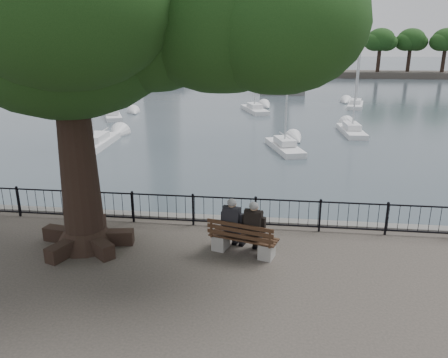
% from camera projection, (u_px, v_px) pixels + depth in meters
% --- Properties ---
extents(harbor, '(260.00, 260.00, 1.20)m').
position_uv_depth(harbor, '(226.00, 234.00, 14.67)').
color(harbor, '#5F5E5B').
rests_on(harbor, ground).
extents(railing, '(22.06, 0.06, 1.00)m').
position_uv_depth(railing, '(224.00, 210.00, 13.87)').
color(railing, black).
rests_on(railing, ground).
extents(bench, '(2.00, 1.09, 1.01)m').
position_uv_depth(bench, '(243.00, 242.00, 12.13)').
color(bench, gray).
rests_on(bench, ground).
extents(person_left, '(0.61, 0.87, 1.61)m').
position_uv_depth(person_left, '(234.00, 226.00, 12.23)').
color(person_left, black).
rests_on(person_left, ground).
extents(person_right, '(0.61, 0.87, 1.61)m').
position_uv_depth(person_right, '(255.00, 230.00, 11.99)').
color(person_right, black).
rests_on(person_right, ground).
extents(tree, '(12.20, 8.52, 9.96)m').
position_uv_depth(tree, '(100.00, 5.00, 10.83)').
color(tree, black).
rests_on(tree, ground).
extents(lighthouse, '(9.88, 9.88, 30.26)m').
position_uv_depth(lighthouse, '(158.00, 1.00, 68.93)').
color(lighthouse, '#5F5E5B').
rests_on(lighthouse, ground).
extents(lion_monument, '(5.79, 5.79, 8.59)m').
position_uv_depth(lion_monument, '(283.00, 77.00, 58.34)').
color(lion_monument, '#5F5E5B').
rests_on(lion_monument, ground).
extents(sailboat_a, '(1.87, 5.74, 11.42)m').
position_uv_depth(sailboat_a, '(96.00, 142.00, 28.96)').
color(sailboat_a, white).
rests_on(sailboat_a, ground).
extents(sailboat_c, '(2.66, 4.88, 8.91)m').
position_uv_depth(sailboat_c, '(285.00, 146.00, 27.96)').
color(sailboat_c, white).
rests_on(sailboat_c, ground).
extents(sailboat_d, '(1.70, 5.05, 8.32)m').
position_uv_depth(sailboat_d, '(351.00, 130.00, 32.96)').
color(sailboat_d, white).
rests_on(sailboat_d, ground).
extents(sailboat_e, '(3.18, 4.89, 10.54)m').
position_uv_depth(sailboat_e, '(113.00, 114.00, 39.76)').
color(sailboat_e, white).
rests_on(sailboat_e, ground).
extents(sailboat_f, '(3.17, 5.43, 10.40)m').
position_uv_depth(sailboat_f, '(255.00, 109.00, 43.23)').
color(sailboat_f, white).
rests_on(sailboat_f, ground).
extents(sailboat_g, '(2.43, 5.38, 9.37)m').
position_uv_depth(sailboat_g, '(355.00, 104.00, 46.37)').
color(sailboat_g, white).
rests_on(sailboat_g, ground).
extents(far_shore, '(30.00, 8.60, 9.18)m').
position_uv_depth(far_shore, '(407.00, 56.00, 82.91)').
color(far_shore, '#393530').
rests_on(far_shore, ground).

